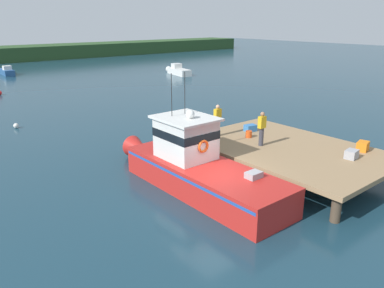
{
  "coord_description": "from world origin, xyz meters",
  "views": [
    {
      "loc": [
        -9.42,
        -10.2,
        6.89
      ],
      "look_at": [
        1.2,
        2.73,
        1.4
      ],
      "focal_mm": 35.64,
      "sensor_mm": 36.0,
      "label": 1
    }
  ],
  "objects_px": {
    "crate_single_by_cleat": "(363,146)",
    "mooring_buoy_outer": "(16,126)",
    "crate_stack_near_edge": "(352,154)",
    "deckhand_by_the_boat": "(262,128)",
    "moored_boat_far_right": "(7,72)",
    "crate_stack_mid_dock": "(250,128)",
    "bait_bucket": "(249,134)",
    "main_fishing_boat": "(195,166)",
    "deckhand_further_back": "(217,120)",
    "moored_boat_off_the_point": "(178,71)"
  },
  "relations": [
    {
      "from": "crate_stack_near_edge",
      "to": "deckhand_further_back",
      "type": "height_order",
      "value": "deckhand_further_back"
    },
    {
      "from": "crate_stack_near_edge",
      "to": "moored_boat_far_right",
      "type": "relative_size",
      "value": 0.13
    },
    {
      "from": "bait_bucket",
      "to": "moored_boat_far_right",
      "type": "bearing_deg",
      "value": 91.11
    },
    {
      "from": "crate_stack_mid_dock",
      "to": "deckhand_further_back",
      "type": "distance_m",
      "value": 2.14
    },
    {
      "from": "main_fishing_boat",
      "to": "deckhand_by_the_boat",
      "type": "distance_m",
      "value": 3.93
    },
    {
      "from": "crate_single_by_cleat",
      "to": "moored_boat_far_right",
      "type": "xyz_separation_m",
      "value": [
        -3.27,
        46.16,
        -1.0
      ]
    },
    {
      "from": "moored_boat_off_the_point",
      "to": "moored_boat_far_right",
      "type": "height_order",
      "value": "moored_boat_off_the_point"
    },
    {
      "from": "main_fishing_boat",
      "to": "crate_single_by_cleat",
      "type": "xyz_separation_m",
      "value": [
        6.76,
        -3.77,
        0.41
      ]
    },
    {
      "from": "main_fishing_boat",
      "to": "crate_stack_near_edge",
      "type": "distance_m",
      "value": 6.73
    },
    {
      "from": "crate_stack_mid_dock",
      "to": "bait_bucket",
      "type": "bearing_deg",
      "value": -141.68
    },
    {
      "from": "main_fishing_boat",
      "to": "moored_boat_off_the_point",
      "type": "height_order",
      "value": "main_fishing_boat"
    },
    {
      "from": "main_fishing_boat",
      "to": "bait_bucket",
      "type": "bearing_deg",
      "value": 12.14
    },
    {
      "from": "deckhand_further_back",
      "to": "deckhand_by_the_boat",
      "type": "bearing_deg",
      "value": -77.54
    },
    {
      "from": "crate_single_by_cleat",
      "to": "bait_bucket",
      "type": "distance_m",
      "value": 5.3
    },
    {
      "from": "deckhand_further_back",
      "to": "moored_boat_far_right",
      "type": "distance_m",
      "value": 40.31
    },
    {
      "from": "crate_stack_mid_dock",
      "to": "moored_boat_off_the_point",
      "type": "bearing_deg",
      "value": 59.75
    },
    {
      "from": "crate_single_by_cleat",
      "to": "mooring_buoy_outer",
      "type": "height_order",
      "value": "crate_single_by_cleat"
    },
    {
      "from": "bait_bucket",
      "to": "deckhand_by_the_boat",
      "type": "relative_size",
      "value": 0.21
    },
    {
      "from": "crate_single_by_cleat",
      "to": "deckhand_further_back",
      "type": "relative_size",
      "value": 0.37
    },
    {
      "from": "crate_stack_near_edge",
      "to": "deckhand_by_the_boat",
      "type": "relative_size",
      "value": 0.37
    },
    {
      "from": "moored_boat_off_the_point",
      "to": "moored_boat_far_right",
      "type": "xyz_separation_m",
      "value": [
        -17.4,
        13.84,
        -0.06
      ]
    },
    {
      "from": "bait_bucket",
      "to": "mooring_buoy_outer",
      "type": "xyz_separation_m",
      "value": [
        -7.47,
        13.85,
        -1.2
      ]
    },
    {
      "from": "crate_single_by_cleat",
      "to": "mooring_buoy_outer",
      "type": "xyz_separation_m",
      "value": [
        -9.93,
        18.54,
        -1.25
      ]
    },
    {
      "from": "bait_bucket",
      "to": "mooring_buoy_outer",
      "type": "bearing_deg",
      "value": 118.34
    },
    {
      "from": "moored_boat_far_right",
      "to": "mooring_buoy_outer",
      "type": "relative_size",
      "value": 13.99
    },
    {
      "from": "crate_stack_near_edge",
      "to": "moored_boat_off_the_point",
      "type": "relative_size",
      "value": 0.11
    },
    {
      "from": "deckhand_further_back",
      "to": "moored_boat_off_the_point",
      "type": "distance_m",
      "value": 31.84
    },
    {
      "from": "crate_stack_mid_dock",
      "to": "bait_bucket",
      "type": "xyz_separation_m",
      "value": [
        -0.91,
        -0.72,
        -0.0
      ]
    },
    {
      "from": "deckhand_by_the_boat",
      "to": "mooring_buoy_outer",
      "type": "bearing_deg",
      "value": 114.69
    },
    {
      "from": "crate_single_by_cleat",
      "to": "moored_boat_far_right",
      "type": "height_order",
      "value": "crate_single_by_cleat"
    },
    {
      "from": "crate_single_by_cleat",
      "to": "crate_stack_mid_dock",
      "type": "bearing_deg",
      "value": 106.07
    },
    {
      "from": "crate_stack_mid_dock",
      "to": "moored_boat_far_right",
      "type": "xyz_separation_m",
      "value": [
        -1.71,
        40.75,
        -0.96
      ]
    },
    {
      "from": "bait_bucket",
      "to": "crate_single_by_cleat",
      "type": "bearing_deg",
      "value": -62.28
    },
    {
      "from": "bait_bucket",
      "to": "moored_boat_off_the_point",
      "type": "distance_m",
      "value": 32.25
    },
    {
      "from": "moored_boat_off_the_point",
      "to": "mooring_buoy_outer",
      "type": "xyz_separation_m",
      "value": [
        -24.07,
        -13.78,
        -0.31
      ]
    },
    {
      "from": "main_fishing_boat",
      "to": "crate_stack_mid_dock",
      "type": "relative_size",
      "value": 16.34
    },
    {
      "from": "bait_bucket",
      "to": "moored_boat_off_the_point",
      "type": "bearing_deg",
      "value": 59.0
    },
    {
      "from": "crate_stack_near_edge",
      "to": "deckhand_further_back",
      "type": "relative_size",
      "value": 0.37
    },
    {
      "from": "moored_boat_far_right",
      "to": "mooring_buoy_outer",
      "type": "height_order",
      "value": "moored_boat_far_right"
    },
    {
      "from": "crate_single_by_cleat",
      "to": "crate_stack_near_edge",
      "type": "height_order",
      "value": "crate_single_by_cleat"
    },
    {
      "from": "moored_boat_far_right",
      "to": "crate_stack_mid_dock",
      "type": "bearing_deg",
      "value": -87.6
    },
    {
      "from": "bait_bucket",
      "to": "deckhand_by_the_boat",
      "type": "distance_m",
      "value": 1.52
    },
    {
      "from": "main_fishing_boat",
      "to": "deckhand_further_back",
      "type": "distance_m",
      "value": 4.0
    },
    {
      "from": "bait_bucket",
      "to": "deckhand_further_back",
      "type": "xyz_separation_m",
      "value": [
        -1.07,
        1.19,
        0.69
      ]
    },
    {
      "from": "moored_boat_off_the_point",
      "to": "mooring_buoy_outer",
      "type": "distance_m",
      "value": 27.74
    },
    {
      "from": "deckhand_further_back",
      "to": "moored_boat_off_the_point",
      "type": "relative_size",
      "value": 0.3
    },
    {
      "from": "main_fishing_boat",
      "to": "mooring_buoy_outer",
      "type": "relative_size",
      "value": 29.19
    },
    {
      "from": "bait_bucket",
      "to": "crate_stack_near_edge",
      "type": "bearing_deg",
      "value": -76.99
    },
    {
      "from": "crate_stack_near_edge",
      "to": "deckhand_further_back",
      "type": "distance_m",
      "value": 6.5
    },
    {
      "from": "main_fishing_boat",
      "to": "moored_boat_far_right",
      "type": "xyz_separation_m",
      "value": [
        3.49,
        42.39,
        -0.6
      ]
    }
  ]
}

